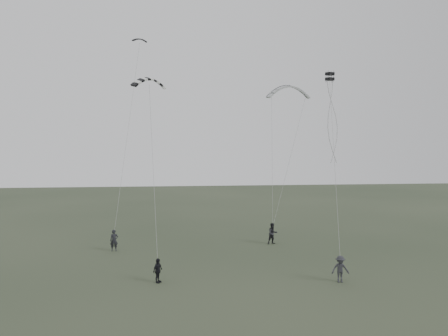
{
  "coord_description": "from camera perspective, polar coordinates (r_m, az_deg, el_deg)",
  "views": [
    {
      "loc": [
        -3.15,
        -30.95,
        8.79
      ],
      "look_at": [
        1.17,
        5.17,
        7.12
      ],
      "focal_mm": 35.0,
      "sensor_mm": 36.0,
      "label": 1
    }
  ],
  "objects": [
    {
      "name": "kite_striped",
      "position": [
        34.77,
        -9.75,
        11.4
      ],
      "size": [
        2.83,
        2.11,
        1.24
      ],
      "primitive_type": null,
      "rotation": [
        0.31,
        0.0,
        0.48
      ],
      "color": "black",
      "rests_on": "flyer_center"
    },
    {
      "name": "kite_dark_small",
      "position": [
        44.63,
        -10.95,
        16.2
      ],
      "size": [
        1.51,
        1.02,
        0.57
      ],
      "primitive_type": null,
      "rotation": [
        0.26,
        0.0,
        0.38
      ],
      "color": "black",
      "rests_on": "flyer_left"
    },
    {
      "name": "kite_box",
      "position": [
        39.03,
        13.65,
        11.54
      ],
      "size": [
        0.77,
        0.78,
        0.71
      ],
      "primitive_type": null,
      "rotation": [
        0.04,
        0.0,
        0.44
      ],
      "color": "black",
      "rests_on": "flyer_far"
    },
    {
      "name": "ground",
      "position": [
        32.33,
        -0.99,
        -13.15
      ],
      "size": [
        140.0,
        140.0,
        0.0
      ],
      "primitive_type": "plane",
      "color": "#2C3825",
      "rests_on": "ground"
    },
    {
      "name": "flyer_right",
      "position": [
        40.65,
        6.37,
        -8.5
      ],
      "size": [
        1.08,
        0.93,
        1.92
      ],
      "primitive_type": "imported",
      "rotation": [
        0.0,
        0.0,
        0.25
      ],
      "color": "black",
      "rests_on": "ground"
    },
    {
      "name": "flyer_center",
      "position": [
        29.53,
        -8.65,
        -13.1
      ],
      "size": [
        0.82,
        1.0,
        1.6
      ],
      "primitive_type": "imported",
      "rotation": [
        0.0,
        0.0,
        1.02
      ],
      "color": "black",
      "rests_on": "ground"
    },
    {
      "name": "flyer_left",
      "position": [
        38.84,
        -14.16,
        -9.16
      ],
      "size": [
        0.71,
        0.51,
        1.82
      ],
      "primitive_type": "imported",
      "rotation": [
        0.0,
        0.0,
        0.12
      ],
      "color": "black",
      "rests_on": "ground"
    },
    {
      "name": "kite_pale_large",
      "position": [
        45.16,
        8.45,
        10.49
      ],
      "size": [
        4.46,
        1.47,
        1.92
      ],
      "primitive_type": null,
      "rotation": [
        0.17,
        0.0,
        0.04
      ],
      "color": "#B1B4B6",
      "rests_on": "flyer_right"
    },
    {
      "name": "flyer_far",
      "position": [
        30.25,
        14.95,
        -12.63
      ],
      "size": [
        1.2,
        0.77,
        1.75
      ],
      "primitive_type": "imported",
      "rotation": [
        0.0,
        0.0,
        -0.11
      ],
      "color": "#29292E",
      "rests_on": "ground"
    }
  ]
}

